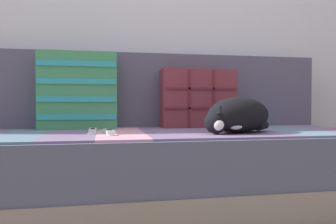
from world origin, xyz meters
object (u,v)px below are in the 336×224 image
Objects in this scene: throw_pillow_striped at (78,91)px; game_remote_far at (109,132)px; couch at (164,171)px; throw_pillow_quilted at (198,99)px; sleeping_cat at (237,116)px; game_remote_near at (93,131)px.

throw_pillow_striped is 0.43m from game_remote_far.
throw_pillow_striped is (-0.45, 0.22, 0.43)m from couch.
throw_pillow_quilted is at bearing 41.27° from couch.
sleeping_cat is (0.77, -0.42, -0.13)m from throw_pillow_striped.
throw_pillow_striped is at bearing 108.84° from game_remote_near.
throw_pillow_striped is 0.34m from game_remote_near.
game_remote_near is at bearing -174.93° from couch.
couch is 0.38m from game_remote_far.
sleeping_cat reaches higher than game_remote_near.
sleeping_cat reaches higher than couch.
game_remote_near is at bearing 166.57° from sleeping_cat.
couch is 4.84× the size of throw_pillow_quilted.
throw_pillow_quilted is at bearing 99.64° from sleeping_cat.
throw_pillow_quilted is at bearing 22.50° from game_remote_near.
throw_pillow_striped is 2.12× the size of game_remote_far.
couch is 5.40× the size of sleeping_cat.
throw_pillow_striped is (-0.70, -0.00, 0.04)m from throw_pillow_quilted.
game_remote_near and game_remote_far have the same top height.
game_remote_far is (0.08, -0.09, 0.00)m from game_remote_near.
throw_pillow_striped is at bearing -179.96° from throw_pillow_quilted.
throw_pillow_quilted is 0.66m from game_remote_far.
throw_pillow_quilted reaches higher than game_remote_near.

